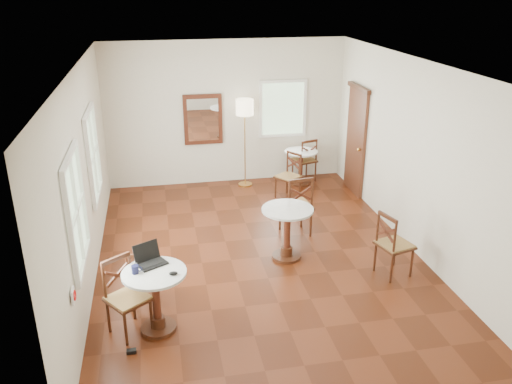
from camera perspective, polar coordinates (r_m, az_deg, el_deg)
ground at (r=8.40m, az=0.40°, el=-7.09°), size 7.00×7.00×0.00m
room_shell at (r=7.91m, az=-0.39°, el=5.88°), size 5.02×7.02×3.01m
cafe_table_near at (r=6.67m, az=-10.81°, el=-10.84°), size 0.78×0.78×0.83m
cafe_table_mid at (r=8.17m, az=3.40°, el=-3.87°), size 0.80×0.80×0.85m
cafe_table_back at (r=11.22m, az=4.87°, el=3.08°), size 0.70×0.70×0.74m
chair_near_a at (r=7.23m, az=-12.28°, el=-9.02°), size 0.41×0.41×0.85m
chair_near_b at (r=6.73m, az=-13.86°, el=-11.00°), size 0.64×0.64×0.99m
chair_mid_a at (r=8.94m, az=4.39°, el=-1.43°), size 0.56×0.56×1.08m
chair_mid_b at (r=7.98m, az=14.68°, el=-5.53°), size 0.56×0.56×1.00m
chair_back_a at (r=11.41m, az=5.33°, el=3.49°), size 0.55×0.55×0.96m
chair_back_b at (r=10.50m, az=3.58°, el=1.75°), size 0.59×0.59×0.92m
floor_lamp at (r=10.79m, az=-1.24°, el=8.54°), size 0.36×0.36×1.85m
laptop at (r=6.68m, az=-11.48°, el=-7.07°), size 0.43×0.41×0.24m
mouse at (r=6.40m, az=-8.95°, el=-8.70°), size 0.12×0.09×0.04m
navy_mug at (r=6.50m, az=-12.95°, el=-8.18°), size 0.13×0.09×0.10m
water_glass at (r=6.57m, az=-12.88°, el=-7.92°), size 0.05×0.05×0.09m
power_adapter at (r=6.64m, az=-13.36°, el=-16.46°), size 0.11×0.07×0.05m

